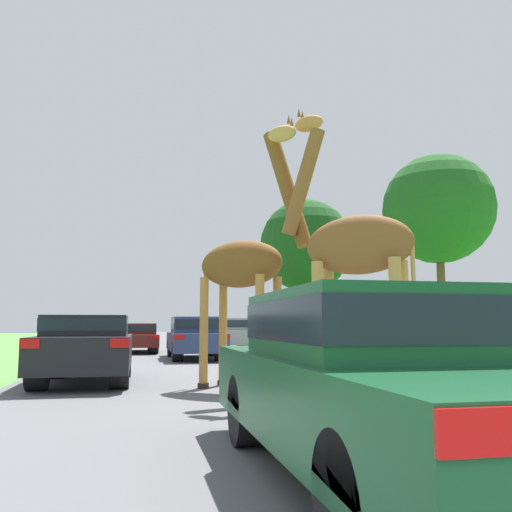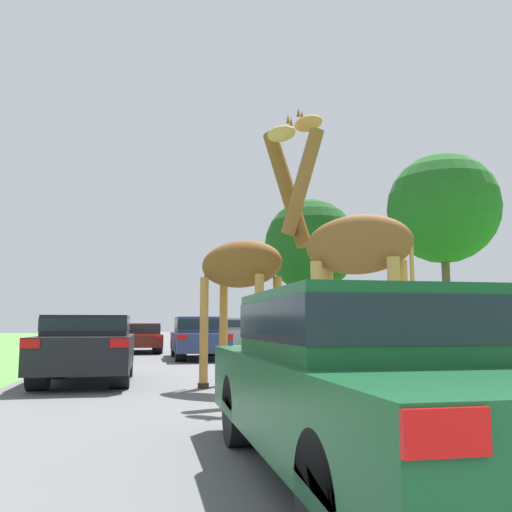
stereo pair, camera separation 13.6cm
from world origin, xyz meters
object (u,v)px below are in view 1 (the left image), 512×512
object	(u,v)px
car_lead_maroon	(372,378)
tree_centre_back	(306,246)
giraffe_near_road	(247,263)
giraffe_companion	(353,257)
car_queue_left	(86,346)
tree_right_cluster	(438,209)
car_queue_right	(195,336)
car_verge_right	(134,336)
car_far_ahead	(230,333)

from	to	relation	value
car_lead_maroon	tree_centre_back	distance (m)	27.04
giraffe_near_road	car_lead_maroon	xyz separation A→B (m)	(-0.19, -6.06, -1.57)
giraffe_companion	car_lead_maroon	bearing A→B (deg)	-161.02
giraffe_companion	car_queue_left	world-z (taller)	giraffe_companion
giraffe_companion	tree_right_cluster	world-z (taller)	tree_right_cluster
car_lead_maroon	car_queue_right	bearing A→B (deg)	89.47
giraffe_near_road	car_lead_maroon	bearing A→B (deg)	43.55
car_queue_right	car_verge_right	size ratio (longest dim) A/B	1.01
giraffe_companion	tree_right_cluster	distance (m)	18.42
giraffe_companion	car_verge_right	distance (m)	16.45
car_lead_maroon	car_queue_right	world-z (taller)	car_queue_right
tree_centre_back	car_lead_maroon	bearing A→B (deg)	-106.34
car_lead_maroon	car_queue_right	distance (m)	15.33
car_lead_maroon	car_queue_left	bearing A→B (deg)	110.15
car_far_ahead	tree_centre_back	bearing A→B (deg)	27.17
giraffe_near_road	car_queue_left	bearing A→B (deg)	-74.45
car_lead_maroon	car_queue_right	xyz separation A→B (m)	(0.14, 15.33, -0.00)
car_queue_left	car_queue_right	bearing A→B (deg)	68.22
car_lead_maroon	car_verge_right	bearing A→B (deg)	95.59
car_queue_right	car_queue_left	bearing A→B (deg)	-111.78
giraffe_near_road	car_verge_right	bearing A→B (deg)	-125.97
car_lead_maroon	tree_right_cluster	size ratio (longest dim) A/B	0.52
car_queue_right	car_far_ahead	size ratio (longest dim) A/B	1.08
car_verge_right	tree_centre_back	distance (m)	11.91
giraffe_near_road	car_far_ahead	bearing A→B (deg)	-142.97
tree_centre_back	car_queue_right	bearing A→B (deg)	-125.76
car_far_ahead	tree_right_cluster	world-z (taller)	tree_right_cluster
car_far_ahead	car_verge_right	size ratio (longest dim) A/B	0.93
car_verge_right	tree_centre_back	bearing A→B (deg)	28.83
car_verge_right	giraffe_companion	bearing A→B (deg)	-77.18
car_lead_maroon	tree_centre_back	xyz separation A→B (m)	(7.48, 25.52, 4.90)
giraffe_near_road	car_queue_left	size ratio (longest dim) A/B	1.31
tree_centre_back	car_queue_left	bearing A→B (deg)	-120.28
giraffe_near_road	giraffe_companion	bearing A→B (deg)	85.89
car_far_ahead	tree_right_cluster	bearing A→B (deg)	-23.79
car_lead_maroon	car_far_ahead	distance (m)	23.21
car_queue_right	car_queue_left	distance (m)	8.10
car_queue_left	car_verge_right	distance (m)	12.54
car_far_ahead	car_queue_right	bearing A→B (deg)	-108.16
tree_centre_back	giraffe_near_road	bearing A→B (deg)	-110.54
giraffe_near_road	car_queue_right	bearing A→B (deg)	-134.36
tree_right_cluster	car_lead_maroon	bearing A→B (deg)	-122.43
car_far_ahead	tree_centre_back	xyz separation A→B (m)	(4.81, 2.47, 4.90)
car_far_ahead	car_verge_right	distance (m)	5.41
giraffe_companion	car_queue_right	distance (m)	11.18
car_queue_left	car_far_ahead	size ratio (longest dim) A/B	0.91
tree_right_cluster	car_verge_right	bearing A→B (deg)	174.39
car_far_ahead	giraffe_companion	bearing A→B (deg)	-93.15
car_lead_maroon	tree_right_cluster	xyz separation A→B (m)	(12.03, 18.93, 5.88)
car_queue_right	giraffe_near_road	bearing A→B (deg)	-89.71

